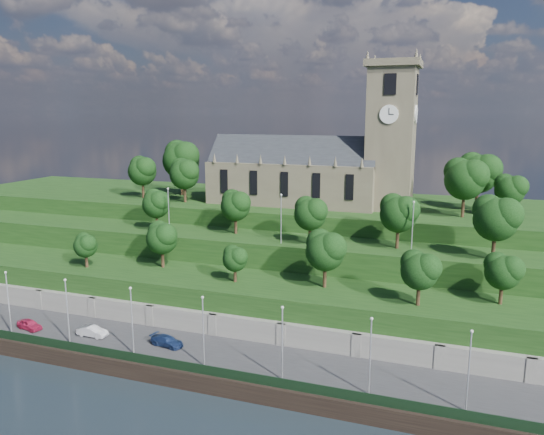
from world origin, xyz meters
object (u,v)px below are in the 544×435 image
at_px(car_middle, 92,331).
at_px(car_right, 167,341).
at_px(car_left, 29,324).
at_px(church, 319,165).

relative_size(car_middle, car_right, 0.93).
relative_size(car_left, car_right, 0.88).
height_order(car_left, car_right, car_left).
bearing_deg(car_right, car_left, 104.09).
bearing_deg(church, car_right, -104.04).
xyz_separation_m(church, car_left, (-31.28, -41.68, -19.82)).
distance_m(church, car_middle, 50.03).
xyz_separation_m(car_middle, car_right, (11.26, 0.74, -0.04)).
distance_m(church, car_left, 55.75).
bearing_deg(car_middle, car_right, -86.62).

